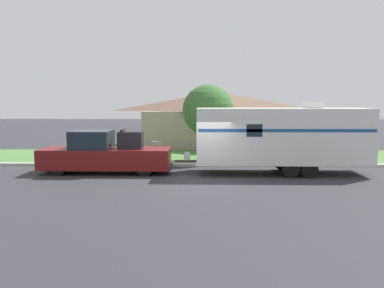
% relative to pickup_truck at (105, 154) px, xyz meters
% --- Properties ---
extents(ground_plane, '(120.00, 120.00, 0.00)m').
position_rel_pickup_truck_xyz_m(ground_plane, '(4.71, -1.57, -0.89)').
color(ground_plane, '#2D2D33').
extents(curb_strip, '(80.00, 0.30, 0.14)m').
position_rel_pickup_truck_xyz_m(curb_strip, '(4.71, 2.18, -0.82)').
color(curb_strip, beige).
rests_on(curb_strip, ground_plane).
extents(lawn_strip, '(80.00, 7.00, 0.03)m').
position_rel_pickup_truck_xyz_m(lawn_strip, '(4.71, 5.83, -0.88)').
color(lawn_strip, '#477538').
rests_on(lawn_strip, ground_plane).
extents(house_across_street, '(11.57, 7.86, 4.10)m').
position_rel_pickup_truck_xyz_m(house_across_street, '(5.75, 13.28, 1.23)').
color(house_across_street, gray).
rests_on(house_across_street, ground_plane).
extents(pickup_truck, '(6.25, 2.02, 2.10)m').
position_rel_pickup_truck_xyz_m(pickup_truck, '(0.00, 0.00, 0.00)').
color(pickup_truck, black).
rests_on(pickup_truck, ground_plane).
extents(travel_trailer, '(9.06, 2.49, 3.38)m').
position_rel_pickup_truck_xyz_m(travel_trailer, '(8.43, -0.00, 0.91)').
color(travel_trailer, black).
rests_on(travel_trailer, ground_plane).
extents(mailbox, '(0.48, 0.20, 1.26)m').
position_rel_pickup_truck_xyz_m(mailbox, '(2.17, 2.78, 0.08)').
color(mailbox, brown).
rests_on(mailbox, ground_plane).
extents(tree_in_yard, '(2.92, 2.92, 4.36)m').
position_rel_pickup_truck_xyz_m(tree_in_yard, '(5.00, 4.09, 2.00)').
color(tree_in_yard, brown).
rests_on(tree_in_yard, ground_plane).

